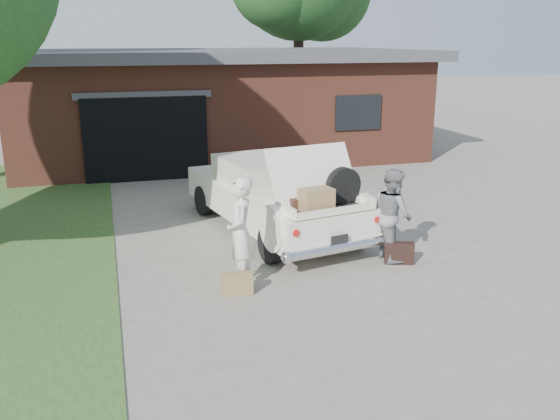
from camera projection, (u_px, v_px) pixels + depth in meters
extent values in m
plane|color=gray|center=(291.00, 291.00, 8.88)|extent=(90.00, 90.00, 0.00)
cube|color=brown|center=(216.00, 107.00, 19.33)|extent=(12.00, 7.00, 3.00)
cube|color=#4C4C51|center=(214.00, 55.00, 18.87)|extent=(12.80, 7.80, 0.30)
cube|color=black|center=(146.00, 139.00, 15.59)|extent=(3.20, 0.30, 2.20)
cube|color=#4C4C51|center=(143.00, 95.00, 15.21)|extent=(3.50, 0.12, 0.18)
cube|color=black|center=(358.00, 112.00, 17.01)|extent=(1.40, 0.08, 1.00)
cylinder|color=#38281E|center=(298.00, 65.00, 25.80)|extent=(0.44, 0.44, 5.08)
cube|color=white|center=(272.00, 200.00, 11.60)|extent=(2.67, 4.98, 0.61)
cube|color=beige|center=(265.00, 171.00, 11.69)|extent=(1.89, 2.16, 0.49)
cube|color=black|center=(247.00, 163.00, 12.46)|extent=(1.45, 0.36, 0.42)
cube|color=black|center=(287.00, 181.00, 10.93)|extent=(1.45, 0.36, 0.42)
cylinder|color=black|center=(271.00, 245.00, 9.94)|extent=(0.32, 0.65, 0.62)
cylinder|color=black|center=(353.00, 231.00, 10.67)|extent=(0.32, 0.65, 0.62)
cylinder|color=black|center=(204.00, 200.00, 12.68)|extent=(0.32, 0.65, 0.62)
cylinder|color=black|center=(273.00, 191.00, 13.41)|extent=(0.32, 0.65, 0.62)
cylinder|color=silver|center=(339.00, 248.00, 9.60)|extent=(1.93, 0.54, 0.17)
cylinder|color=#A5140F|center=(295.00, 233.00, 9.22)|extent=(0.13, 0.11, 0.11)
cylinder|color=#A5140F|center=(376.00, 219.00, 9.90)|extent=(0.13, 0.11, 0.11)
cube|color=black|center=(340.00, 240.00, 9.55)|extent=(0.32, 0.08, 0.16)
cube|color=black|center=(320.00, 207.00, 9.98)|extent=(1.64, 1.30, 0.04)
cube|color=white|center=(280.00, 207.00, 9.62)|extent=(0.26, 1.03, 0.17)
cube|color=white|center=(357.00, 196.00, 10.28)|extent=(0.26, 1.03, 0.17)
cube|color=white|center=(336.00, 211.00, 9.52)|extent=(1.50, 0.35, 0.11)
cube|color=white|center=(313.00, 176.00, 10.05)|extent=(1.67, 0.88, 0.96)
cube|color=#47291E|center=(302.00, 202.00, 9.89)|extent=(0.60, 0.45, 0.18)
cube|color=#A07E51|center=(316.00, 200.00, 9.64)|extent=(0.59, 0.44, 0.37)
cube|color=black|center=(315.00, 199.00, 10.06)|extent=(0.65, 0.49, 0.18)
cube|color=#885E45|center=(311.00, 188.00, 10.12)|extent=(0.47, 0.35, 0.15)
cylinder|color=black|center=(343.00, 185.00, 10.03)|extent=(0.64, 0.27, 0.62)
imported|color=silver|center=(240.00, 233.00, 8.83)|extent=(0.48, 0.67, 1.71)
imported|color=slate|center=(392.00, 214.00, 10.00)|extent=(0.62, 0.79, 1.57)
cube|color=olive|center=(238.00, 284.00, 8.71)|extent=(0.46, 0.18, 0.35)
cube|color=black|center=(399.00, 253.00, 9.93)|extent=(0.50, 0.31, 0.37)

